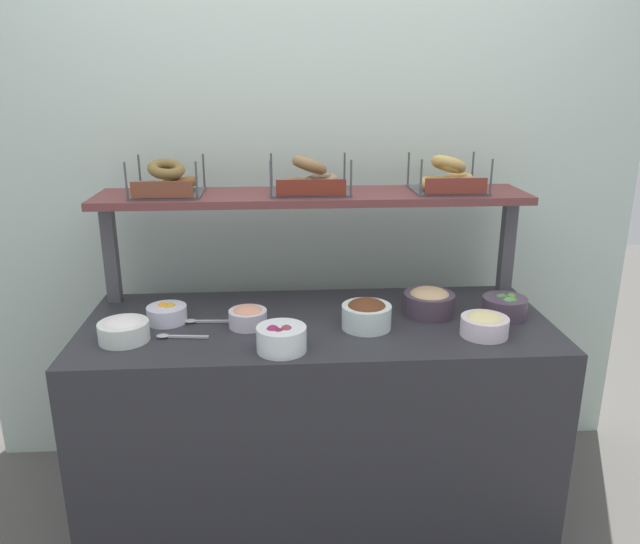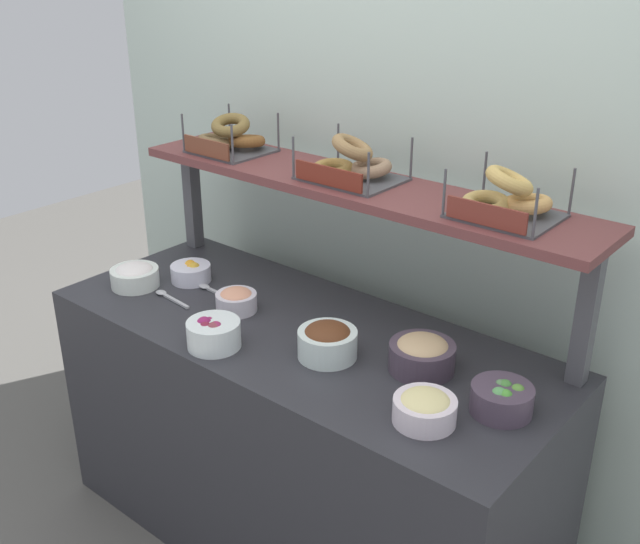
% 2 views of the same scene
% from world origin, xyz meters
% --- Properties ---
extents(ground_plane, '(8.00, 8.00, 0.00)m').
position_xyz_m(ground_plane, '(0.00, 0.00, 0.00)').
color(ground_plane, '#595651').
extents(back_wall, '(2.92, 0.06, 2.40)m').
position_xyz_m(back_wall, '(0.00, 0.55, 1.20)').
color(back_wall, silver).
rests_on(back_wall, ground_plane).
extents(deli_counter, '(1.72, 0.70, 0.85)m').
position_xyz_m(deli_counter, '(0.00, 0.00, 0.42)').
color(deli_counter, '#2D2D33').
rests_on(deli_counter, ground_plane).
extents(shelf_riser_left, '(0.05, 0.05, 0.40)m').
position_xyz_m(shelf_riser_left, '(-0.80, 0.27, 1.05)').
color(shelf_riser_left, '#4C4C51').
rests_on(shelf_riser_left, deli_counter).
extents(shelf_riser_right, '(0.05, 0.05, 0.40)m').
position_xyz_m(shelf_riser_right, '(0.80, 0.27, 1.05)').
color(shelf_riser_right, '#4C4C51').
rests_on(shelf_riser_right, deli_counter).
extents(upper_shelf, '(1.68, 0.32, 0.03)m').
position_xyz_m(upper_shelf, '(0.00, 0.27, 1.26)').
color(upper_shelf, brown).
rests_on(upper_shelf, shelf_riser_left).
extents(bowl_chocolate_spread, '(0.18, 0.18, 0.11)m').
position_xyz_m(bowl_chocolate_spread, '(0.17, -0.07, 0.90)').
color(bowl_chocolate_spread, white).
rests_on(bowl_chocolate_spread, deli_counter).
extents(bowl_lox_spread, '(0.14, 0.14, 0.08)m').
position_xyz_m(bowl_lox_spread, '(-0.25, -0.03, 0.89)').
color(bowl_lox_spread, silver).
rests_on(bowl_lox_spread, deli_counter).
extents(bowl_hummus, '(0.19, 0.19, 0.10)m').
position_xyz_m(bowl_hummus, '(0.43, 0.05, 0.90)').
color(bowl_hummus, '#4A3C4B').
rests_on(bowl_hummus, deli_counter).
extents(bowl_egg_salad, '(0.17, 0.17, 0.08)m').
position_xyz_m(bowl_egg_salad, '(0.57, -0.17, 0.89)').
color(bowl_egg_salad, white).
rests_on(bowl_egg_salad, deli_counter).
extents(bowl_cream_cheese, '(0.17, 0.17, 0.08)m').
position_xyz_m(bowl_cream_cheese, '(-0.67, -0.13, 0.89)').
color(bowl_cream_cheese, white).
rests_on(bowl_cream_cheese, deli_counter).
extents(bowl_fruit_salad, '(0.14, 0.14, 0.07)m').
position_xyz_m(bowl_fruit_salad, '(-0.55, 0.03, 0.88)').
color(bowl_fruit_salad, white).
rests_on(bowl_fruit_salad, deli_counter).
extents(bowl_veggie_mix, '(0.16, 0.16, 0.09)m').
position_xyz_m(bowl_veggie_mix, '(0.70, 0.00, 0.89)').
color(bowl_veggie_mix, '#4E4050').
rests_on(bowl_veggie_mix, deli_counter).
extents(bowl_beet_salad, '(0.16, 0.16, 0.09)m').
position_xyz_m(bowl_beet_salad, '(-0.13, -0.25, 0.90)').
color(bowl_beet_salad, white).
rests_on(bowl_beet_salad, deli_counter).
extents(serving_spoon_near_plate, '(0.18, 0.03, 0.01)m').
position_xyz_m(serving_spoon_near_plate, '(-0.43, 0.01, 0.86)').
color(serving_spoon_near_plate, '#B7B7BC').
rests_on(serving_spoon_near_plate, deli_counter).
extents(serving_spoon_by_edge, '(0.18, 0.04, 0.01)m').
position_xyz_m(serving_spoon_by_edge, '(-0.50, -0.12, 0.86)').
color(serving_spoon_by_edge, '#B7B7BC').
rests_on(serving_spoon_by_edge, deli_counter).
extents(bagel_basket_cinnamon_raisin, '(0.27, 0.26, 0.14)m').
position_xyz_m(bagel_basket_cinnamon_raisin, '(-0.56, 0.27, 1.33)').
color(bagel_basket_cinnamon_raisin, '#4C4C51').
rests_on(bagel_basket_cinnamon_raisin, upper_shelf).
extents(bagel_basket_everything, '(0.31, 0.26, 0.15)m').
position_xyz_m(bagel_basket_everything, '(-0.01, 0.27, 1.33)').
color(bagel_basket_everything, '#4C4C51').
rests_on(bagel_basket_everything, upper_shelf).
extents(bagel_basket_sesame, '(0.28, 0.25, 0.15)m').
position_xyz_m(bagel_basket_sesame, '(0.53, 0.27, 1.33)').
color(bagel_basket_sesame, '#4C4C51').
rests_on(bagel_basket_sesame, upper_shelf).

